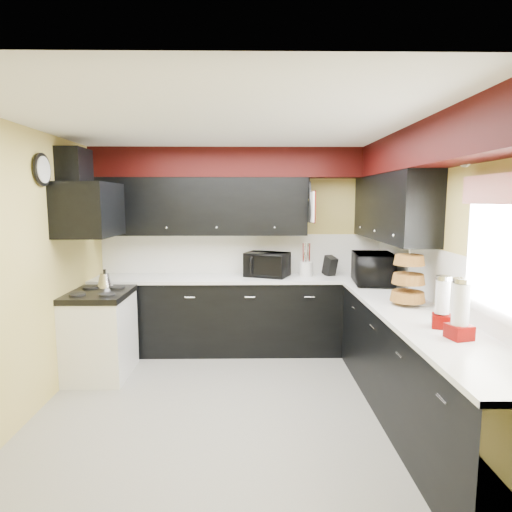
{
  "coord_description": "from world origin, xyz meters",
  "views": [
    {
      "loc": [
        0.1,
        -3.69,
        1.88
      ],
      "look_at": [
        0.17,
        0.86,
        1.28
      ],
      "focal_mm": 30.0,
      "sensor_mm": 36.0,
      "label": 1
    }
  ],
  "objects": [
    {
      "name": "counter_right",
      "position": [
        1.5,
        -0.3,
        0.92
      ],
      "size": [
        0.64,
        3.02,
        0.04
      ],
      "primitive_type": "cube",
      "color": "white",
      "rests_on": "cab_right"
    },
    {
      "name": "hood_duct",
      "position": [
        -1.68,
        0.75,
        2.2
      ],
      "size": [
        0.24,
        0.4,
        0.4
      ],
      "primitive_type": "cube",
      "color": "black",
      "rests_on": "wall_left"
    },
    {
      "name": "splash_right",
      "position": [
        1.79,
        0.0,
        1.19
      ],
      "size": [
        0.02,
        3.6,
        0.5
      ],
      "primitive_type": "cube",
      "color": "white",
      "rests_on": "counter_right"
    },
    {
      "name": "upper_right",
      "position": [
        1.62,
        0.9,
        1.8
      ],
      "size": [
        0.35,
        1.8,
        0.7
      ],
      "primitive_type": "cube",
      "color": "black",
      "rests_on": "wall_right"
    },
    {
      "name": "pan_low",
      "position": [
        0.82,
        1.68,
        1.72
      ],
      "size": [
        0.03,
        0.24,
        0.42
      ],
      "primitive_type": null,
      "color": "black",
      "rests_on": "upper_back"
    },
    {
      "name": "counter_back",
      "position": [
        0.0,
        1.5,
        0.92
      ],
      "size": [
        3.62,
        0.64,
        0.04
      ],
      "primitive_type": "cube",
      "color": "white",
      "rests_on": "cab_back"
    },
    {
      "name": "wall_back",
      "position": [
        0.0,
        1.8,
        1.25
      ],
      "size": [
        3.6,
        0.06,
        2.5
      ],
      "primitive_type": "cube",
      "color": "#E0C666",
      "rests_on": "ground"
    },
    {
      "name": "hood",
      "position": [
        -1.55,
        0.75,
        1.78
      ],
      "size": [
        0.5,
        0.78,
        0.55
      ],
      "primitive_type": "cube",
      "color": "black",
      "rests_on": "wall_left"
    },
    {
      "name": "knife_block",
      "position": [
        1.1,
        1.56,
        1.06
      ],
      "size": [
        0.16,
        0.18,
        0.24
      ],
      "primitive_type": "cube",
      "rotation": [
        0.0,
        0.0,
        0.41
      ],
      "color": "black",
      "rests_on": "counter_back"
    },
    {
      "name": "ceiling",
      "position": [
        0.0,
        0.0,
        2.5
      ],
      "size": [
        3.6,
        3.6,
        0.06
      ],
      "primitive_type": "cube",
      "color": "white",
      "rests_on": "wall_back"
    },
    {
      "name": "toaster_oven",
      "position": [
        0.31,
        1.53,
        1.09
      ],
      "size": [
        0.63,
        0.58,
        0.3
      ],
      "primitive_type": "imported",
      "rotation": [
        0.0,
        0.0,
        -0.39
      ],
      "color": "black",
      "rests_on": "counter_back"
    },
    {
      "name": "pan_top",
      "position": [
        0.82,
        1.55,
        2.0
      ],
      "size": [
        0.03,
        0.22,
        0.4
      ],
      "primitive_type": null,
      "color": "black",
      "rests_on": "upper_back"
    },
    {
      "name": "cut_board",
      "position": [
        0.83,
        1.3,
        1.8
      ],
      "size": [
        0.03,
        0.26,
        0.35
      ],
      "primitive_type": "cube",
      "color": "white",
      "rests_on": "upper_back"
    },
    {
      "name": "cab_back",
      "position": [
        0.0,
        1.5,
        0.45
      ],
      "size": [
        3.6,
        0.6,
        0.9
      ],
      "primitive_type": "cube",
      "color": "black",
      "rests_on": "ground"
    },
    {
      "name": "soffit_back",
      "position": [
        0.0,
        1.62,
        2.33
      ],
      "size": [
        3.6,
        0.36,
        0.35
      ],
      "primitive_type": "cube",
      "color": "black",
      "rests_on": "wall_back"
    },
    {
      "name": "window",
      "position": [
        1.79,
        -0.9,
        1.55
      ],
      "size": [
        0.03,
        0.86,
        0.96
      ],
      "primitive_type": null,
      "color": "white",
      "rests_on": "wall_right"
    },
    {
      "name": "utensil_crock",
      "position": [
        0.8,
        1.54,
        1.03
      ],
      "size": [
        0.18,
        0.18,
        0.18
      ],
      "primitive_type": "cylinder",
      "rotation": [
        0.0,
        0.0,
        -0.08
      ],
      "color": "silver",
      "rests_on": "counter_back"
    },
    {
      "name": "wall_right",
      "position": [
        1.8,
        0.0,
        1.25
      ],
      "size": [
        0.06,
        3.6,
        2.5
      ],
      "primitive_type": "cube",
      "color": "#E0C666",
      "rests_on": "ground"
    },
    {
      "name": "clock",
      "position": [
        -1.77,
        0.25,
        2.15
      ],
      "size": [
        0.03,
        0.3,
        0.3
      ],
      "primitive_type": null,
      "color": "black",
      "rests_on": "wall_left"
    },
    {
      "name": "upper_back",
      "position": [
        -0.5,
        1.62,
        1.8
      ],
      "size": [
        2.6,
        0.35,
        0.7
      ],
      "primitive_type": "cube",
      "color": "black",
      "rests_on": "wall_back"
    },
    {
      "name": "cab_right",
      "position": [
        1.5,
        -0.3,
        0.45
      ],
      "size": [
        0.6,
        3.0,
        0.9
      ],
      "primitive_type": "cube",
      "color": "black",
      "rests_on": "ground"
    },
    {
      "name": "dispenser_a",
      "position": [
        1.51,
        -0.65,
        1.12
      ],
      "size": [
        0.17,
        0.17,
        0.35
      ],
      "primitive_type": null,
      "rotation": [
        0.0,
        0.0,
        -0.37
      ],
      "color": "maroon",
      "rests_on": "counter_right"
    },
    {
      "name": "baskets",
      "position": [
        1.52,
        0.05,
        1.18
      ],
      "size": [
        0.27,
        0.27,
        0.5
      ],
      "primitive_type": null,
      "color": "brown",
      "rests_on": "upper_right"
    },
    {
      "name": "microwave",
      "position": [
        1.5,
        1.05,
        1.11
      ],
      "size": [
        0.49,
        0.67,
        0.34
      ],
      "primitive_type": "imported",
      "rotation": [
        0.0,
        0.0,
        1.46
      ],
      "color": "black",
      "rests_on": "counter_right"
    },
    {
      "name": "splash_back",
      "position": [
        0.0,
        1.79,
        1.19
      ],
      "size": [
        3.6,
        0.02,
        0.5
      ],
      "primitive_type": "cube",
      "color": "white",
      "rests_on": "counter_back"
    },
    {
      "name": "wall_left",
      "position": [
        -1.8,
        0.0,
        1.25
      ],
      "size": [
        0.06,
        3.6,
        2.5
      ],
      "primitive_type": "cube",
      "color": "#E0C666",
      "rests_on": "ground"
    },
    {
      "name": "pan_mid",
      "position": [
        0.82,
        1.42,
        1.75
      ],
      "size": [
        0.03,
        0.28,
        0.46
      ],
      "primitive_type": null,
      "color": "black",
      "rests_on": "upper_back"
    },
    {
      "name": "ground",
      "position": [
        0.0,
        0.0,
        0.0
      ],
      "size": [
        3.6,
        3.6,
        0.0
      ],
      "primitive_type": "plane",
      "color": "gray",
      "rests_on": "ground"
    },
    {
      "name": "dispenser_b",
      "position": [
        1.52,
        -0.9,
        1.14
      ],
      "size": [
        0.17,
        0.17,
        0.39
      ],
      "primitive_type": null,
      "rotation": [
        0.0,
        0.0,
        0.24
      ],
      "color": "#650205",
      "rests_on": "counter_right"
    },
    {
      "name": "stove",
      "position": [
        -1.5,
        0.75,
        0.43
      ],
      "size": [
        0.6,
        0.75,
        0.86
      ],
      "primitive_type": "cube",
      "color": "white",
      "rests_on": "ground"
    },
    {
      "name": "cooktop",
      "position": [
        -1.5,
        0.75,
        0.89
      ],
      "size": [
        0.62,
        0.77,
        0.06
      ],
      "primitive_type": "cube",
      "color": "black",
      "rests_on": "stove"
    },
    {
      "name": "soffit_right",
      "position": [
        1.62,
        -0.18,
        2.33
      ],
      "size": [
        0.36,
        3.24,
        0.35
      ],
      "primitive_type": "cube",
      "color": "black",
      "rests_on": "wall_right"
    },
    {
      "name": "deco_plate",
      "position": [
        1.77,
        -0.35,
        2.25
      ],
      "size": [
        0.03,
        0.24,
        0.24
      ],
      "primitive_type": null,
      "color": "white",
      "rests_on": "wall_right"
    },
    {
      "name": "kettle",
      "position": [
        -1.5,
        0.98,
        1.0
      ],
      "size": [
        0.2,
        0.2,
        0.16
      ],
      "primitive_type": null,
      "rotation": [
        0.0,
        0.0,
        0.18
      ],
      "color": "#B3B2B6",
      "rests_on": "cooktop"
    },
    {
      "name": "valance",
      "position": [
        1.73,
        -0.9,
        1.95
      ],
      "size": [
        0.04,
        0.88,
        0.2
      ],
      "primitive_type": "cube",
      "color": "red",
      "rests_on": "wall_right"
    }
  ]
}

